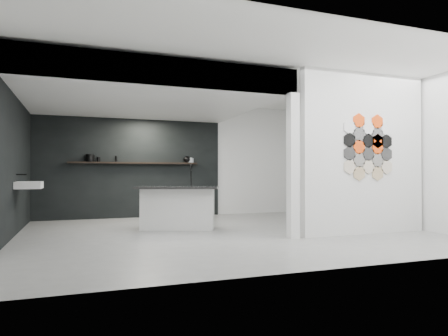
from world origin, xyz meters
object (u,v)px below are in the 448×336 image
partition_panel (364,153)px  kettle (187,159)px  glass_bowl (191,160)px  wall_basin (29,185)px  glass_vase (191,160)px  utensil_cup (98,159)px  bottle_dark (116,159)px  kitchen_island (178,207)px  stockpot (90,158)px

partition_panel → kettle: bearing=119.2°
kettle → glass_bowl: size_ratio=1.21×
wall_basin → kettle: size_ratio=3.21×
partition_panel → glass_vase: partition_panel is taller
kettle → utensil_cup: (-2.09, 0.00, -0.03)m
bottle_dark → utensil_cup: bottle_dark is taller
partition_panel → bottle_dark: 5.46m
glass_vase → bottle_dark: bearing=180.0°
utensil_cup → wall_basin: bearing=-120.4°
kitchen_island → utensil_cup: utensil_cup is taller
partition_panel → utensil_cup: bearing=137.7°
partition_panel → bottle_dark: bearing=135.0°
kitchen_island → stockpot: (-1.52, 2.21, 0.99)m
glass_bowl → utensil_cup: size_ratio=1.47×
stockpot → partition_panel: bearing=-41.0°
wall_basin → utensil_cup: 2.45m
kitchen_island → glass_vase: glass_vase is taller
kettle → glass_vase: size_ratio=1.52×
stockpot → utensil_cup: size_ratio=1.91×
stockpot → bottle_dark: (0.58, 0.00, -0.01)m
partition_panel → kettle: 4.43m
kitchen_island → glass_vase: size_ratio=13.54×
wall_basin → stockpot: stockpot is taller
kitchen_island → kettle: kettle is taller
glass_bowl → utensil_cup: (-2.18, 0.00, -0.00)m
partition_panel → utensil_cup: size_ratio=26.60×
stockpot → glass_vase: size_ratio=1.64×
partition_panel → bottle_dark: partition_panel is taller
kitchen_island → glass_bowl: size_ratio=10.73×
wall_basin → glass_vase: glass_vase is taller
kettle → glass_bowl: 0.09m
glass_vase → utensil_cup: 2.18m
glass_vase → bottle_dark: 1.79m
stockpot → bottle_dark: bearing=0.0°
glass_bowl → glass_vase: 0.01m
kitchen_island → glass_vase: bearing=91.3°
kitchen_island → glass_vase: (0.84, 2.21, 0.97)m
stockpot → kettle: stockpot is taller
kettle → utensil_cup: bearing=162.5°
kitchen_island → wall_basin: bearing=-161.2°
glass_vase → bottle_dark: bottle_dark is taller
partition_panel → kitchen_island: bearing=150.5°
kitchen_island → bottle_dark: bearing=135.3°
glass_bowl → wall_basin: bearing=-148.7°
stockpot → glass_bowl: (2.36, 0.00, -0.03)m
stockpot → glass_vase: bearing=0.0°
kitchen_island → utensil_cup: bearing=143.3°
kitchen_island → utensil_cup: 2.76m
partition_panel → glass_vase: size_ratio=22.85×
glass_vase → utensil_cup: size_ratio=1.16×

